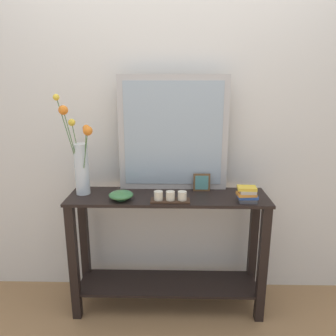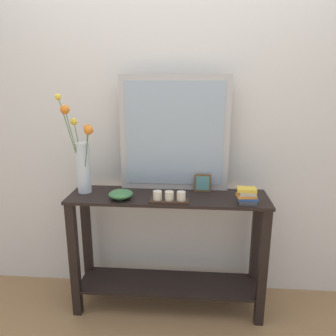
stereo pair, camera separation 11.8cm
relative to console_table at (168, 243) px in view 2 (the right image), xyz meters
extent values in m
cube|color=#997047|center=(0.00, 0.00, -0.50)|extent=(7.00, 6.00, 0.02)
cube|color=silver|center=(0.00, 0.29, 0.86)|extent=(6.40, 0.08, 2.70)
cube|color=black|center=(0.00, 0.00, 0.33)|extent=(1.31, 0.35, 0.02)
cube|color=black|center=(0.00, 0.00, -0.32)|extent=(1.25, 0.31, 0.02)
cube|color=black|center=(-0.62, -0.14, -0.08)|extent=(0.06, 0.06, 0.82)
cube|color=black|center=(0.62, -0.14, -0.08)|extent=(0.06, 0.06, 0.82)
cube|color=black|center=(-0.62, 0.14, -0.08)|extent=(0.06, 0.06, 0.82)
cube|color=black|center=(0.62, 0.14, -0.08)|extent=(0.06, 0.06, 0.82)
cube|color=#B7B2AD|center=(0.03, 0.14, 0.73)|extent=(0.73, 0.03, 0.77)
cube|color=#9EADB7|center=(0.03, 0.13, 0.73)|extent=(0.65, 0.00, 0.69)
cylinder|color=silver|center=(-0.57, 0.03, 0.51)|extent=(0.09, 0.09, 0.34)
cylinder|color=#4C753D|center=(-0.61, -0.01, 0.67)|extent=(0.11, 0.11, 0.62)
sphere|color=yellow|center=(-0.66, -0.06, 0.98)|extent=(0.04, 0.04, 0.04)
cylinder|color=#4C753D|center=(-0.54, 0.01, 0.58)|extent=(0.06, 0.06, 0.43)
sphere|color=orange|center=(-0.51, -0.02, 0.79)|extent=(0.05, 0.05, 0.05)
cylinder|color=#4C753D|center=(-0.59, -0.01, 0.63)|extent=(0.08, 0.10, 0.54)
sphere|color=orange|center=(-0.63, -0.06, 0.90)|extent=(0.06, 0.06, 0.06)
cylinder|color=#4C753D|center=(-0.53, -0.02, 0.57)|extent=(0.09, 0.08, 0.42)
sphere|color=orange|center=(-0.49, -0.06, 0.78)|extent=(0.06, 0.06, 0.06)
cylinder|color=#4C753D|center=(-0.58, 0.04, 0.59)|extent=(0.06, 0.02, 0.46)
sphere|color=yellow|center=(-0.61, 0.03, 0.82)|extent=(0.05, 0.05, 0.05)
cube|color=#382316|center=(0.02, -0.11, 0.35)|extent=(0.24, 0.09, 0.01)
cylinder|color=beige|center=(-0.06, -0.11, 0.38)|extent=(0.06, 0.06, 0.05)
cylinder|color=beige|center=(0.02, -0.11, 0.38)|extent=(0.06, 0.06, 0.05)
cylinder|color=beige|center=(0.09, -0.11, 0.38)|extent=(0.06, 0.06, 0.05)
cube|color=brown|center=(0.23, 0.10, 0.41)|extent=(0.11, 0.01, 0.12)
cube|color=teal|center=(0.23, 0.09, 0.41)|extent=(0.09, 0.00, 0.10)
cylinder|color=#38703D|center=(-0.30, -0.08, 0.35)|extent=(0.06, 0.06, 0.01)
ellipsoid|color=#38703D|center=(-0.30, -0.08, 0.38)|extent=(0.16, 0.16, 0.05)
cube|color=#424247|center=(0.50, -0.11, 0.36)|extent=(0.11, 0.08, 0.02)
cube|color=#2D519E|center=(0.50, -0.10, 0.38)|extent=(0.12, 0.07, 0.02)
cube|color=orange|center=(0.49, -0.10, 0.39)|extent=(0.12, 0.09, 0.02)
cube|color=#B2A893|center=(0.49, -0.11, 0.41)|extent=(0.10, 0.07, 0.02)
cube|color=gold|center=(0.49, -0.10, 0.43)|extent=(0.12, 0.09, 0.02)
camera|label=1|loc=(0.04, -2.03, 1.08)|focal=35.04mm
camera|label=2|loc=(0.16, -2.02, 1.08)|focal=35.04mm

